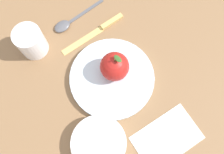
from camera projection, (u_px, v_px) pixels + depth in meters
The scene contains 8 objects.
ground_plane at pixel (114, 73), 0.66m from camera, with size 2.40×2.40×0.00m, color olive.
dinner_plate at pixel (112, 78), 0.64m from camera, with size 0.22×0.22×0.02m.
apple at pixel (113, 66), 0.60m from camera, with size 0.07×0.07×0.09m.
side_bowl at pixel (99, 143), 0.58m from camera, with size 0.13×0.13×0.04m.
cup at pixel (31, 41), 0.63m from camera, with size 0.07×0.07×0.08m.
knife at pixel (98, 30), 0.69m from camera, with size 0.20×0.07×0.01m.
spoon at pixel (68, 23), 0.70m from camera, with size 0.17×0.07×0.01m.
linen_napkin at pixel (167, 138), 0.60m from camera, with size 0.10×0.16×0.00m, color silver.
Camera 1 is at (-0.08, -0.19, 0.62)m, focal length 38.61 mm.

